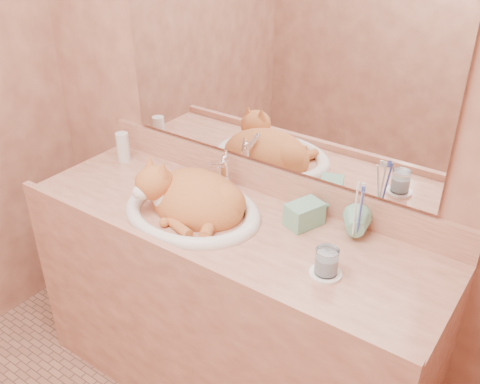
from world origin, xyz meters
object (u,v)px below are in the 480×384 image
Objects in this scene: vanity_counter at (228,312)px; soap_dispenser at (291,207)px; cat at (190,195)px; sink_basin at (191,194)px; toothbrush_cup at (355,231)px; water_glass at (327,261)px.

vanity_counter is 0.57m from soap_dispenser.
cat is at bearing -145.53° from soap_dispenser.
soap_dispenser is at bearing 23.35° from vanity_counter.
soap_dispenser is (0.21, 0.09, 0.52)m from vanity_counter.
cat is at bearing 130.57° from sink_basin.
vanity_counter is at bearing -160.72° from toothbrush_cup.
vanity_counter is 15.53× the size of toothbrush_cup.
cat is (-0.02, 0.02, -0.02)m from sink_basin.
soap_dispenser is 2.24× the size of water_glass.
water_glass is at bearing -90.12° from toothbrush_cup.
water_glass is at bearing -7.87° from vanity_counter.
vanity_counter is 0.51m from cat.
soap_dispenser reaches higher than toothbrush_cup.
vanity_counter is 0.64m from water_glass.
water_glass is (0.43, -0.06, 0.48)m from vanity_counter.
cat is (-0.16, -0.00, 0.49)m from vanity_counter.
soap_dispenser is 0.23m from toothbrush_cup.
sink_basin is at bearing -172.00° from vanity_counter.
sink_basin is 0.03m from cat.
toothbrush_cup and water_glass have the same top height.
sink_basin is (-0.14, -0.02, 0.51)m from vanity_counter.
sink_basin is 0.59m from toothbrush_cup.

